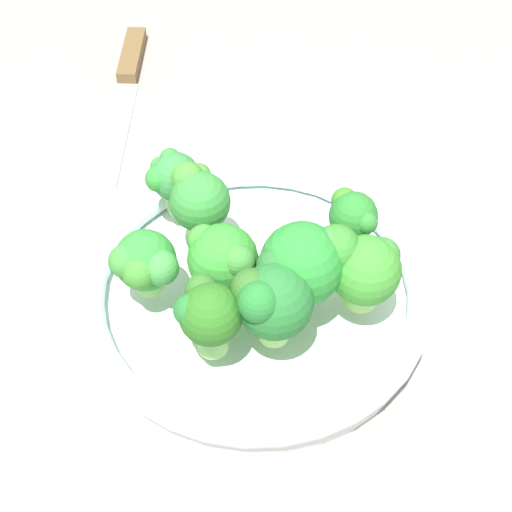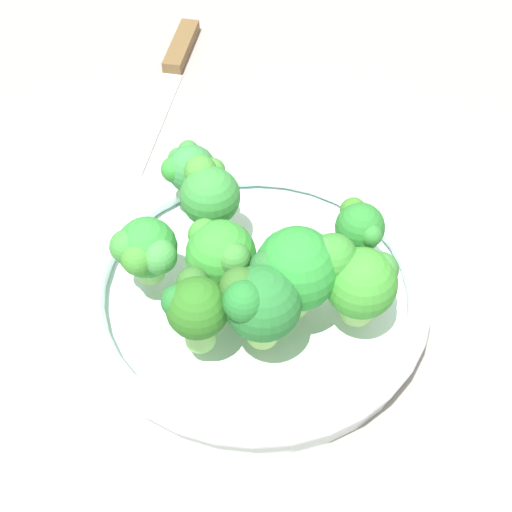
{
  "view_description": "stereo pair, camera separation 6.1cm",
  "coord_description": "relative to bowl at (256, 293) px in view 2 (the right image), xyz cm",
  "views": [
    {
      "loc": [
        38.42,
        21.23,
        53.09
      ],
      "look_at": [
        2.36,
        3.63,
        6.7
      ],
      "focal_mm": 53.4,
      "sensor_mm": 36.0,
      "label": 1
    },
    {
      "loc": [
        35.32,
        26.52,
        53.09
      ],
      "look_at": [
        2.36,
        3.63,
        6.7
      ],
      "focal_mm": 53.4,
      "sensor_mm": 36.0,
      "label": 2
    }
  ],
  "objects": [
    {
      "name": "broccoli_floret_5",
      "position": [
        -4.35,
        -10.21,
        5.58
      ],
      "size": [
        4.53,
        4.61,
        6.06
      ],
      "color": "#77C153",
      "rests_on": "bowl"
    },
    {
      "name": "broccoli_floret_0",
      "position": [
        -6.7,
        5.66,
        5.45
      ],
      "size": [
        4.11,
        4.58,
        6.08
      ],
      "color": "#88CA64",
      "rests_on": "bowl"
    },
    {
      "name": "bowl",
      "position": [
        0.0,
        0.0,
        0.0
      ],
      "size": [
        29.57,
        29.57,
        3.7
      ],
      "color": "silver",
      "rests_on": "ground_plane"
    },
    {
      "name": "broccoli_floret_4",
      "position": [
        4.91,
        -7.42,
        5.24
      ],
      "size": [
        5.46,
        5.72,
        5.87
      ],
      "color": "#7DBD5D",
      "rests_on": "bowl"
    },
    {
      "name": "broccoli_floret_7",
      "position": [
        -2.76,
        -6.53,
        6.01
      ],
      "size": [
        5.41,
        5.51,
        7.06
      ],
      "color": "#8FD16C",
      "rests_on": "bowl"
    },
    {
      "name": "broccoli_floret_3",
      "position": [
        0.09,
        4.62,
        6.64
      ],
      "size": [
        7.2,
        7.21,
        8.07
      ],
      "color": "#95C265",
      "rests_on": "bowl"
    },
    {
      "name": "broccoli_floret_6",
      "position": [
        7.44,
        -0.36,
        5.93
      ],
      "size": [
        5.04,
        5.13,
        6.67
      ],
      "color": "#81C15E",
      "rests_on": "bowl"
    },
    {
      "name": "broccoli_floret_8",
      "position": [
        2.29,
        -1.79,
        5.87
      ],
      "size": [
        5.65,
        6.03,
        6.92
      ],
      "color": "#7ABD5D",
      "rests_on": "bowl"
    },
    {
      "name": "ground_plane",
      "position": [
        -2.36,
        -3.63,
        -3.14
      ],
      "size": [
        130.0,
        130.0,
        2.5
      ],
      "primitive_type": "cube",
      "color": "gray"
    },
    {
      "name": "broccoli_floret_2",
      "position": [
        4.55,
        3.45,
        6.46
      ],
      "size": [
        6.93,
        6.14,
        7.53
      ],
      "color": "#9BD166",
      "rests_on": "bowl"
    },
    {
      "name": "broccoli_floret_1",
      "position": [
        -1.85,
        8.63,
        5.6
      ],
      "size": [
        5.71,
        5.79,
        6.7
      ],
      "color": "#97CE67",
      "rests_on": "bowl"
    },
    {
      "name": "knife",
      "position": [
        -22.03,
        -27.22,
        -1.34
      ],
      "size": [
        25.22,
        13.16,
        1.5
      ],
      "color": "silver",
      "rests_on": "ground_plane"
    }
  ]
}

